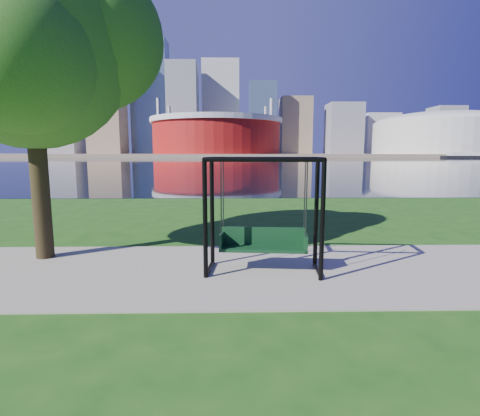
{
  "coord_description": "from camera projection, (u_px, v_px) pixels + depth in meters",
  "views": [
    {
      "loc": [
        -0.02,
        -7.88,
        2.39
      ],
      "look_at": [
        0.14,
        0.0,
        1.24
      ],
      "focal_mm": 28.0,
      "sensor_mm": 36.0,
      "label": 1
    }
  ],
  "objects": [
    {
      "name": "swing",
      "position": [
        263.0,
        218.0,
        7.42
      ],
      "size": [
        2.35,
        1.19,
        2.32
      ],
      "rotation": [
        0.0,
        0.0,
        -0.09
      ],
      "color": "black",
      "rests_on": "ground"
    },
    {
      "name": "skyline",
      "position": [
        227.0,
        114.0,
        318.81
      ],
      "size": [
        392.0,
        66.0,
        96.5
      ],
      "color": "gray",
      "rests_on": "far_bank"
    },
    {
      "name": "river",
      "position": [
        232.0,
        162.0,
        109.04
      ],
      "size": [
        900.0,
        180.0,
        0.02
      ],
      "primitive_type": "cube",
      "color": "black",
      "rests_on": "ground"
    },
    {
      "name": "path",
      "position": [
        234.0,
        271.0,
        7.64
      ],
      "size": [
        120.0,
        4.0,
        0.03
      ],
      "primitive_type": "cube",
      "color": "#9E937F",
      "rests_on": "ground"
    },
    {
      "name": "barge",
      "position": [
        474.0,
        155.0,
        189.95
      ],
      "size": [
        30.3,
        12.37,
        2.94
      ],
      "rotation": [
        0.0,
        0.0,
        -0.16
      ],
      "color": "black",
      "rests_on": "river"
    },
    {
      "name": "far_bank",
      "position": [
        232.0,
        155.0,
        310.7
      ],
      "size": [
        900.0,
        228.0,
        2.0
      ],
      "primitive_type": "cube",
      "color": "#937F60",
      "rests_on": "ground"
    },
    {
      "name": "stadium",
      "position": [
        217.0,
        135.0,
        238.35
      ],
      "size": [
        83.0,
        83.0,
        32.0
      ],
      "color": "maroon",
      "rests_on": "far_bank"
    },
    {
      "name": "park_tree",
      "position": [
        28.0,
        43.0,
        7.96
      ],
      "size": [
        5.48,
        4.95,
        6.81
      ],
      "color": "black",
      "rests_on": "ground"
    },
    {
      "name": "ground",
      "position": [
        233.0,
        264.0,
        8.14
      ],
      "size": [
        900.0,
        900.0,
        0.0
      ],
      "primitive_type": "plane",
      "color": "#1E5114",
      "rests_on": "ground"
    },
    {
      "name": "arena",
      "position": [
        441.0,
        132.0,
        241.03
      ],
      "size": [
        84.0,
        84.0,
        26.56
      ],
      "color": "beige",
      "rests_on": "far_bank"
    }
  ]
}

